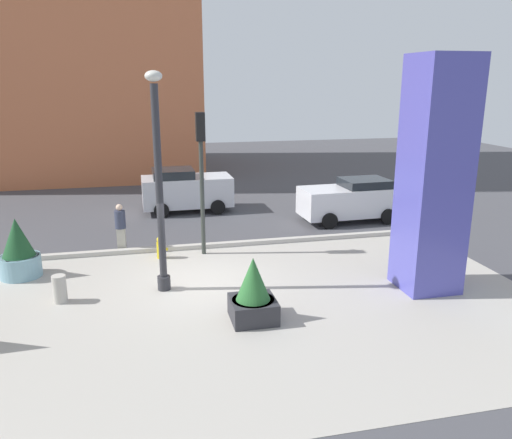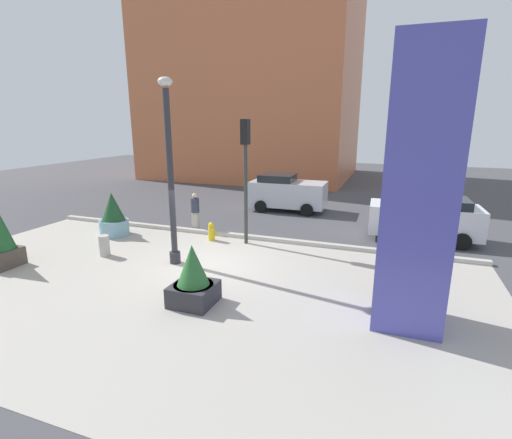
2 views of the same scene
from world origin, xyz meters
The scene contains 13 objects.
ground_plane centered at (0.00, 4.00, 0.00)m, with size 60.00×60.00×0.00m, color #47474C.
plaza_pavement centered at (0.00, -2.00, 0.00)m, with size 18.00×10.00×0.02m, color #ADA89E.
curb_strip centered at (0.00, 3.12, 0.08)m, with size 18.00×0.24×0.16m, color #B7B2A8.
lamp_post centered at (-0.93, -0.25, 2.87)m, with size 0.44×0.44×5.90m.
art_pillar_blue centered at (6.25, -1.70, 3.16)m, with size 1.50×1.50×6.33m, color #4C4CAD.
potted_plant_near_right centered at (-5.04, 1.68, 0.79)m, with size 1.18×1.18×1.80m.
potted_plant_mid_plaza centered at (1.09, -2.61, 0.70)m, with size 1.09×1.09×1.61m.
fire_hydrant centered at (-0.90, 2.40, 0.37)m, with size 0.36×0.26×0.75m.
concrete_bollard centered at (-3.64, -0.50, 0.38)m, with size 0.36×0.36×0.75m, color #B2ADA3.
traffic_light_corner centered at (0.52, 2.53, 3.17)m, with size 0.28×0.42×4.69m.
car_intersection centered at (0.49, 8.54, 0.97)m, with size 3.94×2.13×1.91m.
car_far_lane centered at (7.03, 5.39, 0.89)m, with size 4.18×2.12×1.74m.
pedestrian_by_curb centered at (-2.17, 3.42, 0.92)m, with size 0.39×0.39×1.66m.
Camera 1 is at (-1.33, -13.64, 5.65)m, focal length 35.54 mm.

